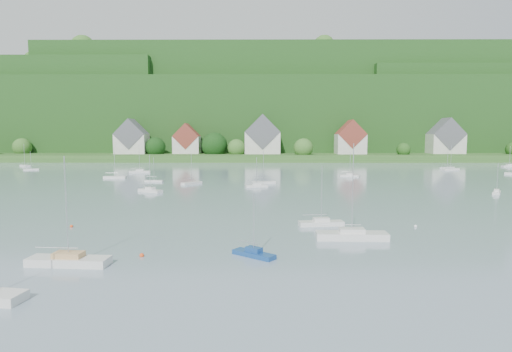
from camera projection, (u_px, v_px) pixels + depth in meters
The scene contains 16 objects.
far_shore_strip at pixel (252, 156), 208.00m from camera, with size 600.00×60.00×3.00m, color #2B5720.
forested_ridge at pixel (254, 117), 274.08m from camera, with size 620.00×181.22×69.89m.
village_building_0 at pixel (132, 139), 194.55m from camera, with size 14.00×10.40×16.00m.
village_building_1 at pixel (187, 141), 196.48m from camera, with size 12.00×9.36×14.00m.
village_building_2 at pixel (262, 138), 195.16m from camera, with size 16.00×11.44×18.00m.
village_building_3 at pixel (350, 140), 193.05m from camera, with size 13.00×10.40×15.50m.
village_building_4 at pixel (446, 139), 196.78m from camera, with size 15.00×10.40×16.50m.
near_sailboat_1 at pixel (254, 253), 42.69m from camera, with size 4.52×3.91×6.34m.
near_sailboat_2 at pixel (69, 260), 39.89m from camera, with size 7.75×2.68×10.28m.
near_sailboat_3 at pixel (321, 222), 57.02m from camera, with size 6.15×2.35×8.10m.
near_sailboat_4 at pixel (352, 235), 49.64m from camera, with size 8.37×2.60×11.20m.
mooring_buoy_0 at pixel (142, 257), 42.69m from camera, with size 0.47×0.47×0.47m, color #F74D1A.
mooring_buoy_2 at pixel (336, 225), 57.18m from camera, with size 0.48×0.48×0.48m, color #F74D1A.
mooring_buoy_3 at pixel (71, 227), 56.07m from camera, with size 0.43×0.43×0.43m, color #F74D1A.
mooring_buoy_4 at pixel (415, 227), 56.12m from camera, with size 0.40×0.40×0.40m, color white.
far_sailboat_cluster at pixel (299, 174), 125.40m from camera, with size 208.84×75.67×8.71m.
Camera 1 is at (3.04, -7.95, 12.36)m, focal length 29.81 mm.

